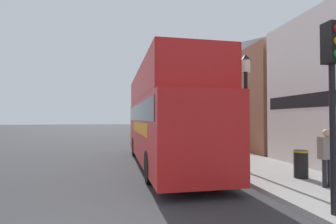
# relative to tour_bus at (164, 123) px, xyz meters

# --- Properties ---
(ground_plane) EXTENTS (144.00, 144.00, 0.00)m
(ground_plane) POSITION_rel_tour_bus_xyz_m (-3.51, 13.37, -1.87)
(ground_plane) COLOR #333335
(sidewalk) EXTENTS (3.42, 108.00, 0.14)m
(sidewalk) POSITION_rel_tour_bus_xyz_m (3.60, 10.37, -1.80)
(sidewalk) COLOR #999993
(sidewalk) RESTS_ON ground_plane
(brick_terrace_rear) EXTENTS (6.00, 22.57, 9.20)m
(brick_terrace_rear) POSITION_rel_tour_bus_xyz_m (8.31, 11.96, 2.73)
(brick_terrace_rear) COLOR #9E664C
(brick_terrace_rear) RESTS_ON ground_plane
(tour_bus) EXTENTS (2.61, 10.61, 4.21)m
(tour_bus) POSITION_rel_tour_bus_xyz_m (0.00, 0.00, 0.00)
(tour_bus) COLOR red
(tour_bus) RESTS_ON ground_plane
(parked_car_ahead_of_bus) EXTENTS (1.94, 4.31, 1.49)m
(parked_car_ahead_of_bus) POSITION_rel_tour_bus_xyz_m (0.73, 8.90, -1.17)
(parked_car_ahead_of_bus) COLOR maroon
(parked_car_ahead_of_bus) RESTS_ON ground_plane
(pedestrian_second) EXTENTS (0.43, 0.24, 1.65)m
(pedestrian_second) POSITION_rel_tour_bus_xyz_m (3.77, -5.19, -0.73)
(pedestrian_second) COLOR #232328
(pedestrian_second) RESTS_ON sidewalk
(traffic_signal) EXTENTS (0.28, 0.42, 3.93)m
(traffic_signal) POSITION_rel_tour_bus_xyz_m (2.27, -7.07, 1.15)
(traffic_signal) COLOR black
(traffic_signal) RESTS_ON sidewalk
(lamp_post_nearest) EXTENTS (0.35, 0.35, 4.32)m
(lamp_post_nearest) POSITION_rel_tour_bus_xyz_m (2.54, -2.81, 1.28)
(lamp_post_nearest) COLOR black
(lamp_post_nearest) RESTS_ON sidewalk
(lamp_post_second) EXTENTS (0.35, 0.35, 4.27)m
(lamp_post_second) POSITION_rel_tour_bus_xyz_m (2.58, 4.66, 1.25)
(lamp_post_second) COLOR black
(lamp_post_second) RESTS_ON sidewalk
(lamp_post_third) EXTENTS (0.35, 0.35, 4.79)m
(lamp_post_third) POSITION_rel_tour_bus_xyz_m (2.51, 12.13, 1.57)
(lamp_post_third) COLOR black
(lamp_post_third) RESTS_ON sidewalk
(litter_bin) EXTENTS (0.48, 0.48, 0.91)m
(litter_bin) POSITION_rel_tour_bus_xyz_m (3.86, -3.99, -1.24)
(litter_bin) COLOR black
(litter_bin) RESTS_ON sidewalk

